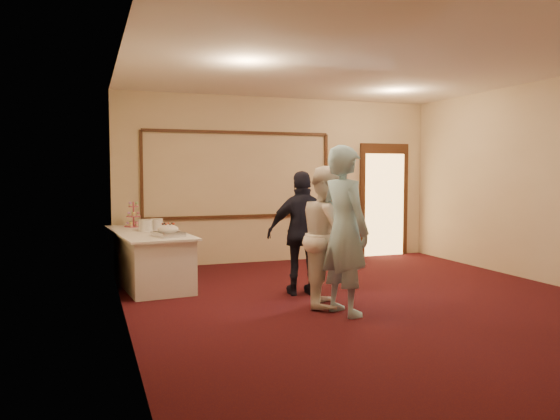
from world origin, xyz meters
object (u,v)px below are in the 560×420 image
object	(u,v)px
buffet_table	(148,257)
pavlova_tray	(168,231)
man	(345,230)
woman	(328,236)
guest	(303,233)
plate_stack_b	(157,224)
tart	(167,230)
plate_stack_a	(145,225)
cupcake_stand	(134,217)

from	to	relation	value
buffet_table	pavlova_tray	distance (m)	0.87
man	woman	distance (m)	0.47
man	guest	distance (m)	1.11
plate_stack_b	man	bearing A→B (deg)	-57.63
buffet_table	woman	distance (m)	2.91
buffet_table	plate_stack_b	distance (m)	0.56
tart	plate_stack_a	bearing A→B (deg)	135.09
buffet_table	cupcake_stand	distance (m)	0.98
tart	guest	distance (m)	2.06
pavlova_tray	woman	size ratio (longest dim) A/B	0.29
cupcake_stand	guest	size ratio (longest dim) A/B	0.26
man	guest	bearing A→B (deg)	-10.73
tart	guest	world-z (taller)	guest
plate_stack_b	guest	world-z (taller)	guest
buffet_table	guest	world-z (taller)	guest
woman	buffet_table	bearing A→B (deg)	65.59
buffet_table	cupcake_stand	size ratio (longest dim) A/B	5.62
plate_stack_a	plate_stack_b	xyz separation A→B (m)	(0.19, 0.20, -0.01)
cupcake_stand	tart	xyz separation A→B (m)	(0.38, -1.02, -0.13)
tart	woman	bearing A→B (deg)	-47.91
pavlova_tray	man	size ratio (longest dim) A/B	0.26
buffet_table	plate_stack_a	xyz separation A→B (m)	(-0.03, 0.07, 0.47)
guest	pavlova_tray	bearing A→B (deg)	-14.29
buffet_table	woman	xyz separation A→B (m)	(1.95, -2.10, 0.47)
plate_stack_a	plate_stack_b	world-z (taller)	plate_stack_a
cupcake_stand	plate_stack_b	distance (m)	0.62
plate_stack_a	guest	bearing A→B (deg)	-38.59
pavlova_tray	plate_stack_b	world-z (taller)	pavlova_tray
cupcake_stand	buffet_table	bearing A→B (deg)	-80.40
plate_stack_a	tart	size ratio (longest dim) A/B	0.71
guest	tart	bearing A→B (deg)	-28.07
tart	woman	xyz separation A→B (m)	(1.71, -1.89, 0.06)
buffet_table	woman	world-z (taller)	woman
man	guest	world-z (taller)	man
tart	woman	distance (m)	2.55
cupcake_stand	guest	world-z (taller)	guest
tart	guest	bearing A→B (deg)	-37.40
buffet_table	guest	distance (m)	2.42
buffet_table	plate_stack_b	size ratio (longest dim) A/B	12.52
guest	buffet_table	bearing A→B (deg)	-28.42
plate_stack_a	tart	xyz separation A→B (m)	(0.27, -0.27, -0.06)
plate_stack_b	buffet_table	bearing A→B (deg)	-120.65
plate_stack_b	tart	xyz separation A→B (m)	(0.08, -0.48, -0.05)
buffet_table	tart	xyz separation A→B (m)	(0.25, -0.21, 0.41)
pavlova_tray	man	bearing A→B (deg)	-46.23
plate_stack_a	man	distance (m)	3.28
buffet_table	guest	xyz separation A→B (m)	(1.88, -1.46, 0.44)
guest	woman	bearing A→B (deg)	105.95
woman	plate_stack_a	bearing A→B (deg)	65.10
pavlova_tray	cupcake_stand	bearing A→B (deg)	102.29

